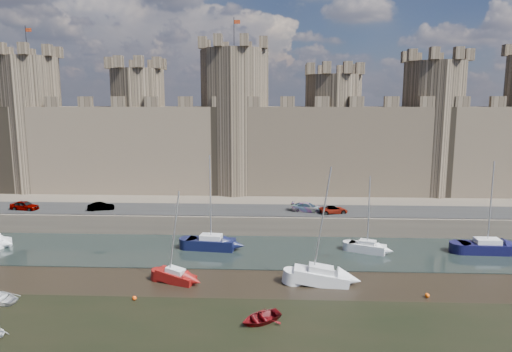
% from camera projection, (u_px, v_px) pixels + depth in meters
% --- Properties ---
extents(water_channel, '(160.00, 12.00, 0.08)m').
position_uv_depth(water_channel, '(200.00, 250.00, 53.52)').
color(water_channel, black).
rests_on(water_channel, ground).
extents(quay, '(160.00, 60.00, 2.50)m').
position_uv_depth(quay, '(231.00, 185.00, 88.82)').
color(quay, '#4C443A').
rests_on(quay, ground).
extents(road, '(160.00, 7.00, 0.10)m').
position_uv_depth(road, '(212.00, 210.00, 62.98)').
color(road, black).
rests_on(road, quay).
extents(castle, '(108.50, 11.00, 29.00)m').
position_uv_depth(castle, '(219.00, 136.00, 75.34)').
color(castle, '#42382B').
rests_on(castle, quay).
extents(car_0, '(4.09, 2.17, 1.32)m').
position_uv_depth(car_0, '(25.00, 206.00, 62.72)').
color(car_0, gray).
rests_on(car_0, quay).
extents(car_1, '(3.71, 2.22, 1.16)m').
position_uv_depth(car_1, '(101.00, 207.00, 62.51)').
color(car_1, gray).
rests_on(car_1, quay).
extents(car_2, '(4.67, 2.66, 1.28)m').
position_uv_depth(car_2, '(308.00, 207.00, 61.75)').
color(car_2, gray).
rests_on(car_2, quay).
extents(car_3, '(4.14, 2.64, 1.07)m').
position_uv_depth(car_3, '(333.00, 210.00, 60.79)').
color(car_3, gray).
rests_on(car_3, quay).
extents(sailboat_1, '(5.79, 2.79, 11.18)m').
position_uv_depth(sailboat_1, '(211.00, 243.00, 53.72)').
color(sailboat_1, black).
rests_on(sailboat_1, ground).
extents(sailboat_2, '(4.44, 3.12, 8.93)m').
position_uv_depth(sailboat_2, '(367.00, 247.00, 52.68)').
color(sailboat_2, silver).
rests_on(sailboat_2, ground).
extents(sailboat_3, '(6.15, 2.53, 10.67)m').
position_uv_depth(sailboat_3, '(487.00, 247.00, 52.41)').
color(sailboat_3, black).
rests_on(sailboat_3, ground).
extents(sailboat_4, '(4.15, 2.73, 9.05)m').
position_uv_depth(sailboat_4, '(176.00, 276.00, 44.04)').
color(sailboat_4, maroon).
rests_on(sailboat_4, ground).
extents(sailboat_5, '(5.44, 2.48, 11.43)m').
position_uv_depth(sailboat_5, '(321.00, 276.00, 43.60)').
color(sailboat_5, silver).
rests_on(sailboat_5, ground).
extents(dinghy_4, '(4.13, 3.83, 0.70)m').
position_uv_depth(dinghy_4, '(261.00, 319.00, 35.99)').
color(dinghy_4, '#650B0F').
rests_on(dinghy_4, ground).
extents(buoy_1, '(0.39, 0.39, 0.39)m').
position_uv_depth(buoy_1, '(134.00, 298.00, 40.14)').
color(buoy_1, '#FF490B').
rests_on(buoy_1, ground).
extents(buoy_3, '(0.41, 0.41, 0.41)m').
position_uv_depth(buoy_3, '(427.00, 295.00, 40.67)').
color(buoy_3, '#FC590B').
rests_on(buoy_3, ground).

